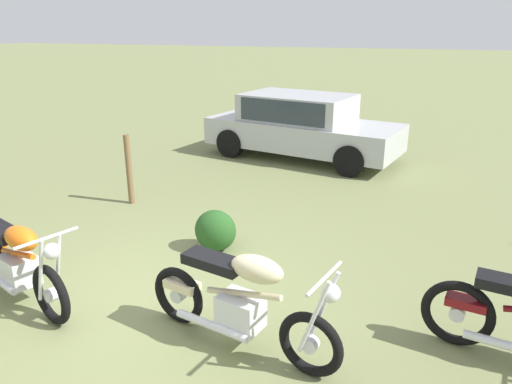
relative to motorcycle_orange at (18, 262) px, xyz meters
name	(u,v)px	position (x,y,z in m)	size (l,w,h in m)	color
ground_plane	(146,305)	(1.32, 0.37, -0.48)	(120.00, 120.00, 0.00)	olive
motorcycle_orange	(18,262)	(0.00, 0.00, 0.00)	(1.91, 0.97, 1.02)	black
motorcycle_cream	(241,301)	(2.57, 0.04, 0.02)	(2.06, 0.79, 1.02)	black
car_silver	(301,123)	(1.35, 6.96, 0.32)	(4.55, 2.57, 1.43)	#B2B5BA
shrub_low	(215,231)	(1.50, 1.88, -0.19)	(0.57, 0.47, 0.57)	#234F1E
fence_post_wooden	(129,170)	(-0.60, 3.06, 0.12)	(0.10, 0.10, 1.19)	brown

